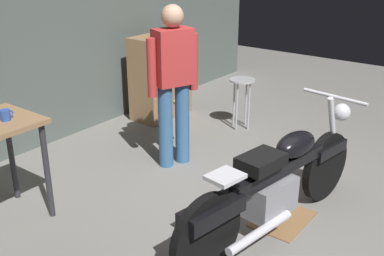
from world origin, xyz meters
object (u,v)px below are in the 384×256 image
motorcycle (277,182)px  person_standing (173,80)px  shop_stool (242,90)px  mug_blue_enamel (6,115)px  wooden_dresser (161,77)px

motorcycle → person_standing: bearing=79.9°
shop_stool → motorcycle: bearing=-141.6°
person_standing → mug_blue_enamel: (-1.63, 0.38, 0.02)m
motorcycle → shop_stool: size_ratio=3.40×
motorcycle → mug_blue_enamel: (-1.15, 1.82, 0.49)m
person_standing → wooden_dresser: person_standing is taller
shop_stool → mug_blue_enamel: mug_blue_enamel is taller
wooden_dresser → mug_blue_enamel: wooden_dresser is taller
motorcycle → wooden_dresser: 2.95m
motorcycle → wooden_dresser: size_ratio=1.98×
shop_stool → wooden_dresser: (-0.28, 1.10, 0.05)m
shop_stool → mug_blue_enamel: 3.01m
wooden_dresser → person_standing: bearing=-133.9°
person_standing → shop_stool: (1.32, -0.02, -0.43)m
motorcycle → wooden_dresser: wooden_dresser is taller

